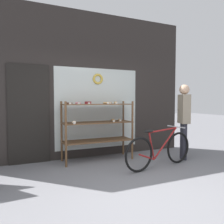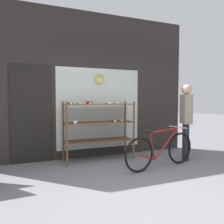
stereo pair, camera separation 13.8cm
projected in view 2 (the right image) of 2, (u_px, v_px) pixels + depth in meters
ground_plane at (137, 196)px, 3.08m from camera, size 30.00×30.00×0.00m
storefront_facade at (89, 87)px, 5.16m from camera, size 5.03×0.13×3.41m
display_case at (99, 122)px, 4.88m from camera, size 1.56×0.51×1.33m
bicycle at (161, 150)px, 4.34m from camera, size 1.74×0.48×0.80m
pedestrian at (186, 115)px, 4.88m from camera, size 0.27×0.36×1.70m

